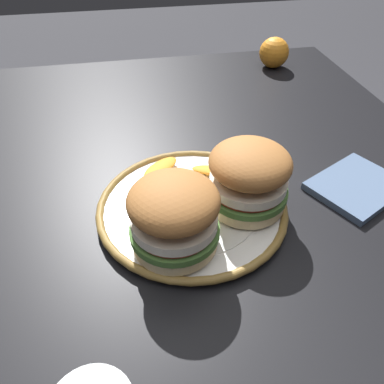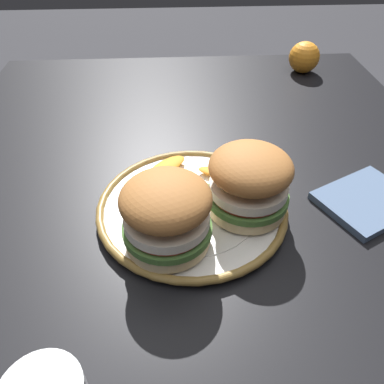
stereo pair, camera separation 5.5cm
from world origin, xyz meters
The scene contains 9 objects.
dining_table centered at (0.00, 0.00, 0.64)m, with size 1.17×0.96×0.75m.
dinner_plate centered at (0.05, -0.01, 0.76)m, with size 0.29×0.29×0.02m.
sandwich_half_left centered at (0.06, 0.07, 0.82)m, with size 0.16×0.16×0.10m.
sandwich_half_right centered at (0.12, -0.05, 0.82)m, with size 0.16×0.16×0.10m.
orange_peel_curled centered at (0.02, -0.01, 0.77)m, with size 0.08×0.08×0.01m.
orange_peel_strip_long centered at (-0.04, -0.05, 0.77)m, with size 0.07×0.08×0.01m.
orange_peel_strip_short centered at (-0.02, 0.04, 0.77)m, with size 0.05×0.07×0.01m.
whole_orange centered at (-0.46, 0.30, 0.79)m, with size 0.08×0.08×0.08m, color orange.
folded_napkin centered at (0.05, 0.26, 0.75)m, with size 0.14×0.11×0.01m, color slate.
Camera 1 is at (0.46, -0.09, 1.15)m, focal length 35.23 mm.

